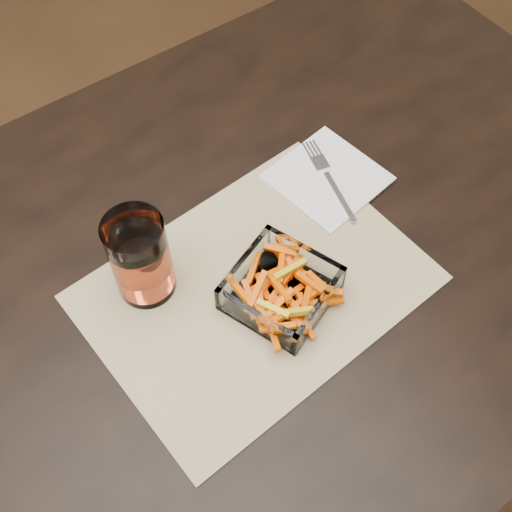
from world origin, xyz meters
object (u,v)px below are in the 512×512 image
object	(u,v)px
dining_table	(181,330)
glass_bowl	(281,290)
tumbler	(141,260)
fork	(328,177)

from	to	relation	value
dining_table	glass_bowl	xyz separation A→B (m)	(0.12, -0.08, 0.11)
glass_bowl	tumbler	world-z (taller)	tumbler
dining_table	fork	bearing A→B (deg)	8.09
glass_bowl	tumbler	bearing A→B (deg)	138.08
glass_bowl	fork	xyz separation A→B (m)	(0.19, 0.12, -0.02)
dining_table	glass_bowl	world-z (taller)	glass_bowl
dining_table	glass_bowl	size ratio (longest dim) A/B	9.71
dining_table	fork	distance (m)	0.32
fork	dining_table	bearing A→B (deg)	-157.82
dining_table	glass_bowl	bearing A→B (deg)	-33.38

